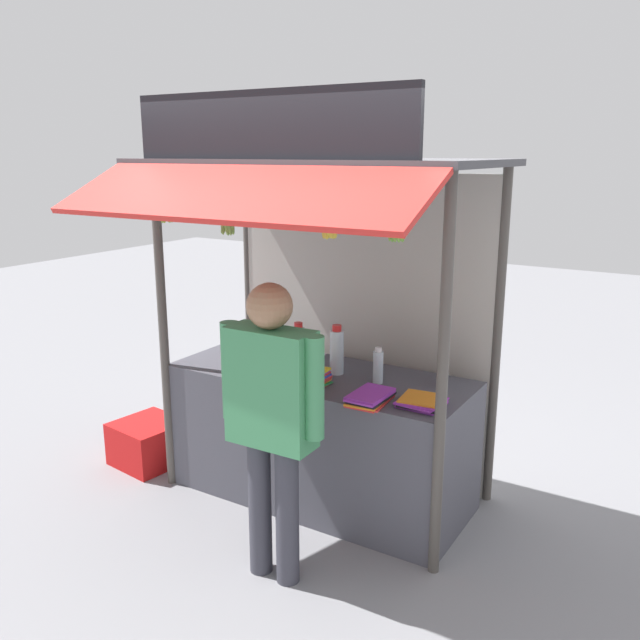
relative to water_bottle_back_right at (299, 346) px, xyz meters
name	(u,v)px	position (x,y,z in m)	size (l,w,h in m)	color
ground_plane	(320,494)	(0.19, -0.04, -0.99)	(20.00, 20.00, 0.00)	gray
stall_counter	(320,435)	(0.19, -0.04, -0.57)	(1.93, 0.78, 0.85)	#4C4C56
stall_structure	(330,262)	(0.19, 0.08, 0.56)	(2.13, 1.66, 2.54)	#4C4742
water_bottle_back_right	(299,346)	(0.00, 0.00, 0.00)	(0.08, 0.08, 0.30)	silver
water_bottle_mid_left	(443,368)	(0.94, 0.15, -0.03)	(0.07, 0.07, 0.24)	silver
water_bottle_mid_right	(378,366)	(0.58, -0.01, -0.04)	(0.06, 0.06, 0.23)	silver
water_bottle_back_left	(337,351)	(0.28, 0.02, 0.01)	(0.09, 0.09, 0.32)	silver
magazine_stack_left	(422,402)	(0.96, -0.22, -0.12)	(0.25, 0.26, 0.05)	purple
magazine_stack_rear_center	(309,379)	(0.26, -0.28, -0.09)	(0.19, 0.28, 0.09)	red
magazine_stack_far_left	(370,398)	(0.70, -0.33, -0.11)	(0.22, 0.32, 0.06)	red
banana_bunch_rightmost	(228,221)	(-0.13, -0.52, 0.85)	(0.11, 0.10, 0.29)	#332D23
banana_bunch_inner_left	(166,212)	(-0.59, -0.53, 0.88)	(0.10, 0.10, 0.25)	#332D23
banana_bunch_inner_right	(329,224)	(0.54, -0.53, 0.87)	(0.10, 0.10, 0.27)	#332D23
banana_bunch_leftmost	(397,226)	(0.92, -0.52, 0.88)	(0.09, 0.10, 0.26)	#332D23
vendor_person	(271,407)	(0.43, -0.91, -0.03)	(0.61, 0.23, 1.61)	#383842
plastic_crate	(149,442)	(-1.13, -0.28, -0.84)	(0.45, 0.45, 0.31)	red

